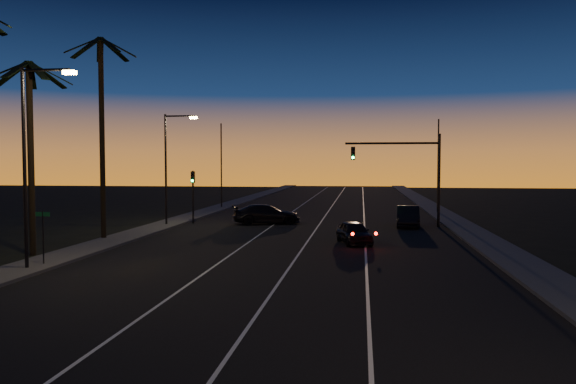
# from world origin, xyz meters

# --- Properties ---
(road) EXTENTS (20.00, 170.00, 0.01)m
(road) POSITION_xyz_m (0.00, 30.00, 0.01)
(road) COLOR black
(road) RESTS_ON ground
(sidewalk_left) EXTENTS (2.40, 170.00, 0.16)m
(sidewalk_left) POSITION_xyz_m (-11.20, 30.00, 0.08)
(sidewalk_left) COLOR #393936
(sidewalk_left) RESTS_ON ground
(sidewalk_right) EXTENTS (2.40, 170.00, 0.16)m
(sidewalk_right) POSITION_xyz_m (11.20, 30.00, 0.08)
(sidewalk_right) COLOR #393936
(sidewalk_right) RESTS_ON ground
(lane_stripe_left) EXTENTS (0.12, 160.00, 0.01)m
(lane_stripe_left) POSITION_xyz_m (-3.00, 30.00, 0.02)
(lane_stripe_left) COLOR silver
(lane_stripe_left) RESTS_ON road
(lane_stripe_mid) EXTENTS (0.12, 160.00, 0.01)m
(lane_stripe_mid) POSITION_xyz_m (0.50, 30.00, 0.02)
(lane_stripe_mid) COLOR silver
(lane_stripe_mid) RESTS_ON road
(lane_stripe_right) EXTENTS (0.12, 160.00, 0.01)m
(lane_stripe_right) POSITION_xyz_m (4.00, 30.00, 0.02)
(lane_stripe_right) COLOR silver
(lane_stripe_right) RESTS_ON road
(palm_mid) EXTENTS (4.25, 4.16, 10.03)m
(palm_mid) POSITION_xyz_m (-13.20, 24.00, 6.25)
(palm_mid) COLOR black
(palm_mid) RESTS_ON ground
(palm_far) EXTENTS (4.25, 4.16, 12.53)m
(palm_far) POSITION_xyz_m (-12.20, 30.00, 7.61)
(palm_far) COLOR black
(palm_far) RESTS_ON ground
(streetlight_left_near) EXTENTS (2.55, 0.26, 9.00)m
(streetlight_left_near) POSITION_xyz_m (-10.70, 20.00, 5.32)
(streetlight_left_near) COLOR black
(streetlight_left_near) RESTS_ON ground
(streetlight_left_far) EXTENTS (2.55, 0.26, 8.50)m
(streetlight_left_far) POSITION_xyz_m (-10.69, 38.00, 5.06)
(streetlight_left_far) COLOR black
(streetlight_left_far) RESTS_ON ground
(street_sign) EXTENTS (0.70, 0.06, 2.60)m
(street_sign) POSITION_xyz_m (-10.80, 21.00, 1.66)
(street_sign) COLOR black
(street_sign) RESTS_ON ground
(signal_mast) EXTENTS (7.10, 0.41, 7.00)m
(signal_mast) POSITION_xyz_m (7.14, 39.99, 4.78)
(signal_mast) COLOR black
(signal_mast) RESTS_ON ground
(signal_post) EXTENTS (0.28, 0.37, 4.20)m
(signal_post) POSITION_xyz_m (-9.50, 39.98, 2.89)
(signal_post) COLOR black
(signal_post) RESTS_ON ground
(far_pole_left) EXTENTS (0.14, 0.14, 9.00)m
(far_pole_left) POSITION_xyz_m (-11.00, 55.00, 4.50)
(far_pole_left) COLOR black
(far_pole_left) RESTS_ON ground
(far_pole_right) EXTENTS (0.14, 0.14, 9.00)m
(far_pole_right) POSITION_xyz_m (11.00, 52.00, 4.50)
(far_pole_right) COLOR black
(far_pole_right) RESTS_ON ground
(lead_car) EXTENTS (2.59, 4.60, 1.33)m
(lead_car) POSITION_xyz_m (3.33, 30.44, 0.68)
(lead_car) COLOR black
(lead_car) RESTS_ON road
(right_car) EXTENTS (1.98, 4.82, 1.55)m
(right_car) POSITION_xyz_m (7.26, 39.98, 0.79)
(right_car) COLOR black
(right_car) RESTS_ON road
(cross_car) EXTENTS (5.74, 3.67, 1.55)m
(cross_car) POSITION_xyz_m (-3.68, 40.45, 0.79)
(cross_car) COLOR black
(cross_car) RESTS_ON road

